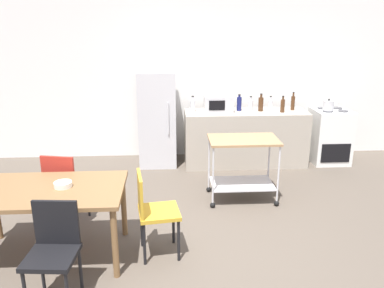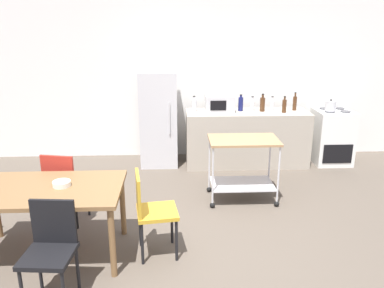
# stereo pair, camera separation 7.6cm
# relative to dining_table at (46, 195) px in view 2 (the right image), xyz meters

# --- Properties ---
(ground_plane) EXTENTS (12.00, 12.00, 0.00)m
(ground_plane) POSITION_rel_dining_table_xyz_m (1.57, 0.01, -0.67)
(ground_plane) COLOR brown
(back_wall) EXTENTS (8.40, 0.12, 2.90)m
(back_wall) POSITION_rel_dining_table_xyz_m (1.57, 3.21, 0.78)
(back_wall) COLOR white
(back_wall) RESTS_ON ground_plane
(kitchen_counter) EXTENTS (2.00, 0.64, 0.90)m
(kitchen_counter) POSITION_rel_dining_table_xyz_m (2.47, 2.61, -0.22)
(kitchen_counter) COLOR #A89E8E
(kitchen_counter) RESTS_ON ground_plane
(dining_table) EXTENTS (1.50, 0.90, 0.75)m
(dining_table) POSITION_rel_dining_table_xyz_m (0.00, 0.00, 0.00)
(dining_table) COLOR brown
(dining_table) RESTS_ON ground_plane
(chair_black) EXTENTS (0.43, 0.43, 0.89)m
(chair_black) POSITION_rel_dining_table_xyz_m (0.23, -0.69, -0.15)
(chair_black) COLOR black
(chair_black) RESTS_ON ground_plane
(chair_red) EXTENTS (0.47, 0.47, 0.89)m
(chair_red) POSITION_rel_dining_table_xyz_m (-0.01, 0.67, -0.15)
(chair_red) COLOR #B72D23
(chair_red) RESTS_ON ground_plane
(chair_mustard) EXTENTS (0.45, 0.45, 0.89)m
(chair_mustard) POSITION_rel_dining_table_xyz_m (1.03, -0.03, -0.15)
(chair_mustard) COLOR gold
(chair_mustard) RESTS_ON ground_plane
(stove_oven) EXTENTS (0.60, 0.61, 0.92)m
(stove_oven) POSITION_rel_dining_table_xyz_m (3.92, 2.63, -0.22)
(stove_oven) COLOR white
(stove_oven) RESTS_ON ground_plane
(refrigerator) EXTENTS (0.60, 0.63, 1.55)m
(refrigerator) POSITION_rel_dining_table_xyz_m (1.02, 2.71, 0.10)
(refrigerator) COLOR silver
(refrigerator) RESTS_ON ground_plane
(kitchen_cart) EXTENTS (0.91, 0.57, 0.85)m
(kitchen_cart) POSITION_rel_dining_table_xyz_m (2.17, 1.24, -0.10)
(kitchen_cart) COLOR #A37A51
(kitchen_cart) RESTS_ON ground_plane
(bottle_sparkling_water) EXTENTS (0.08, 0.08, 0.26)m
(bottle_sparkling_water) POSITION_rel_dining_table_xyz_m (1.60, 2.66, 0.33)
(bottle_sparkling_water) COLOR silver
(bottle_sparkling_water) RESTS_ON kitchen_counter
(microwave) EXTENTS (0.46, 0.35, 0.26)m
(microwave) POSITION_rel_dining_table_xyz_m (2.02, 2.67, 0.36)
(microwave) COLOR silver
(microwave) RESTS_ON kitchen_counter
(bottle_hot_sauce) EXTENTS (0.08, 0.08, 0.27)m
(bottle_hot_sauce) POSITION_rel_dining_table_xyz_m (2.37, 2.68, 0.35)
(bottle_hot_sauce) COLOR navy
(bottle_hot_sauce) RESTS_ON kitchen_counter
(bottle_wine) EXTENTS (0.07, 0.07, 0.23)m
(bottle_wine) POSITION_rel_dining_table_xyz_m (2.56, 2.70, 0.32)
(bottle_wine) COLOR silver
(bottle_wine) RESTS_ON kitchen_counter
(bottle_olive_oil) EXTENTS (0.08, 0.08, 0.29)m
(bottle_olive_oil) POSITION_rel_dining_table_xyz_m (2.71, 2.64, 0.35)
(bottle_olive_oil) COLOR #4C2D19
(bottle_olive_oil) RESTS_ON kitchen_counter
(bottle_soy_sauce) EXTENTS (0.07, 0.07, 0.23)m
(bottle_soy_sauce) POSITION_rel_dining_table_xyz_m (2.89, 2.69, 0.32)
(bottle_soy_sauce) COLOR silver
(bottle_soy_sauce) RESTS_ON kitchen_counter
(bottle_sesame_oil) EXTENTS (0.07, 0.07, 0.27)m
(bottle_sesame_oil) POSITION_rel_dining_table_xyz_m (3.04, 2.53, 0.34)
(bottle_sesame_oil) COLOR #4C2D19
(bottle_sesame_oil) RESTS_ON kitchen_counter
(bottle_soda) EXTENTS (0.06, 0.06, 0.30)m
(bottle_soda) POSITION_rel_dining_table_xyz_m (3.26, 2.69, 0.35)
(bottle_soda) COLOR #4C2D19
(bottle_soda) RESTS_ON kitchen_counter
(fruit_bowl) EXTENTS (0.17, 0.17, 0.05)m
(fruit_bowl) POSITION_rel_dining_table_xyz_m (0.16, 0.03, 0.11)
(fruit_bowl) COLOR white
(fruit_bowl) RESTS_ON dining_table
(kettle) EXTENTS (0.24, 0.17, 0.19)m
(kettle) POSITION_rel_dining_table_xyz_m (3.80, 2.53, 0.33)
(kettle) COLOR silver
(kettle) RESTS_ON stove_oven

